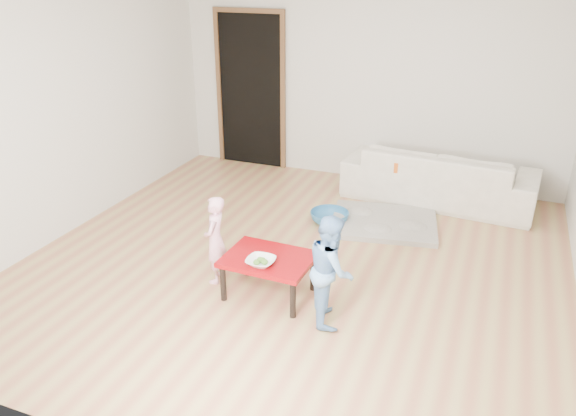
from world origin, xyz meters
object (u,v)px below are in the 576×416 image
Objects in this scene: sofa at (439,175)px; child_blue at (331,269)px; red_table at (269,276)px; basin at (329,217)px; bowl at (261,262)px; child_pink at (215,240)px.

sofa is 2.41× the size of child_blue.
basin is (0.05, 1.59, -0.12)m from red_table.
sofa is at bearing 69.31° from bowl.
child_blue reaches higher than basin.
bowl is 0.26× the size of child_blue.
bowl is 0.61m from child_blue.
sofa is 2.72× the size of child_pink.
red_table is (-1.06, -2.68, -0.14)m from sofa.
child_pink is (-0.53, 0.20, 0.01)m from bowl.
red_table is 3.14× the size of bowl.
child_pink is at bearing -110.90° from basin.
child_pink is at bearing 63.27° from sofa.
red_table is 1.59m from basin.
child_pink is 0.89× the size of child_blue.
bowl is at bearing -92.33° from red_table.
child_pink reaches higher than basin.
child_blue is at bearing -72.23° from basin.
basin is at bearing 88.31° from bowl.
bowl is 0.57m from child_pink.
basin is at bearing 88.37° from red_table.
bowl is at bearing -91.69° from basin.
sofa is 9.33× the size of bowl.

